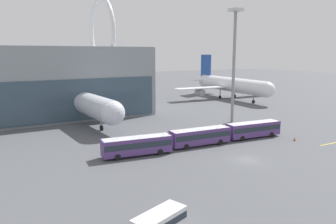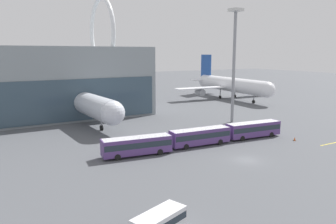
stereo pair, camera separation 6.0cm
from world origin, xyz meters
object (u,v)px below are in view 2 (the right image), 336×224
at_px(airliner_at_gate_near, 80,101).
at_px(airliner_at_gate_far, 229,84).
at_px(shuttle_bus_1, 200,136).
at_px(floodlight_mast, 234,53).
at_px(shuttle_bus_0, 137,145).
at_px(shuttle_bus_2, 253,129).
at_px(service_van_foreground, 159,224).
at_px(traffic_cone_0, 295,139).

relative_size(airliner_at_gate_near, airliner_at_gate_far, 1.03).
distance_m(shuttle_bus_1, floodlight_mast, 26.53).
height_order(shuttle_bus_0, shuttle_bus_1, same).
xyz_separation_m(shuttle_bus_2, service_van_foreground, (-32.91, -21.80, -0.34)).
bearing_deg(shuttle_bus_2, shuttle_bus_0, -176.77).
bearing_deg(airliner_at_gate_near, traffic_cone_0, 33.28).
relative_size(airliner_at_gate_near, traffic_cone_0, 61.67).
relative_size(airliner_at_gate_near, service_van_foreground, 7.64).
bearing_deg(floodlight_mast, shuttle_bus_2, -115.03).
bearing_deg(floodlight_mast, airliner_at_gate_far, 50.36).
xyz_separation_m(shuttle_bus_0, service_van_foreground, (-8.49, -22.87, -0.34)).
distance_m(airliner_at_gate_far, shuttle_bus_0, 72.94).
height_order(airliner_at_gate_far, shuttle_bus_1, airliner_at_gate_far).
xyz_separation_m(airliner_at_gate_far, shuttle_bus_2, (-33.13, -45.75, -3.31)).
xyz_separation_m(shuttle_bus_0, traffic_cone_0, (29.53, -6.74, -1.45)).
relative_size(shuttle_bus_1, service_van_foreground, 2.00).
height_order(airliner_at_gate_far, service_van_foreground, airliner_at_gate_far).
height_order(shuttle_bus_0, service_van_foreground, shuttle_bus_0).
height_order(airliner_at_gate_near, shuttle_bus_1, airliner_at_gate_near).
distance_m(shuttle_bus_0, floodlight_mast, 35.97).
xyz_separation_m(airliner_at_gate_far, floodlight_mast, (-26.96, -32.54, 11.20)).
xyz_separation_m(floodlight_mast, traffic_cone_0, (-1.07, -18.88, -15.96)).
relative_size(airliner_at_gate_far, shuttle_bus_1, 3.70).
bearing_deg(floodlight_mast, shuttle_bus_0, -158.36).
relative_size(shuttle_bus_2, traffic_cone_0, 16.22).
distance_m(airliner_at_gate_near, shuttle_bus_1, 36.06).
distance_m(shuttle_bus_0, service_van_foreground, 24.39).
xyz_separation_m(shuttle_bus_0, shuttle_bus_1, (12.21, -0.34, 0.00)).
height_order(airliner_at_gate_far, traffic_cone_0, airliner_at_gate_far).
height_order(shuttle_bus_2, floodlight_mast, floodlight_mast).
xyz_separation_m(airliner_at_gate_near, service_van_foreground, (-8.65, -56.39, -3.21)).
relative_size(shuttle_bus_0, floodlight_mast, 0.44).
xyz_separation_m(shuttle_bus_2, traffic_cone_0, (5.10, -5.67, -1.45)).
distance_m(airliner_at_gate_near, airliner_at_gate_far, 58.47).
bearing_deg(airliner_at_gate_far, shuttle_bus_2, -31.81).
relative_size(shuttle_bus_1, floodlight_mast, 0.44).
bearing_deg(traffic_cone_0, floodlight_mast, 86.77).
xyz_separation_m(airliner_at_gate_far, shuttle_bus_1, (-45.34, -45.02, -3.31)).
bearing_deg(service_van_foreground, shuttle_bus_2, -165.95).
xyz_separation_m(airliner_at_gate_near, traffic_cone_0, (29.37, -40.27, -4.32)).
bearing_deg(airliner_at_gate_near, shuttle_bus_0, -3.10).
distance_m(airliner_at_gate_near, floodlight_mast, 38.98).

